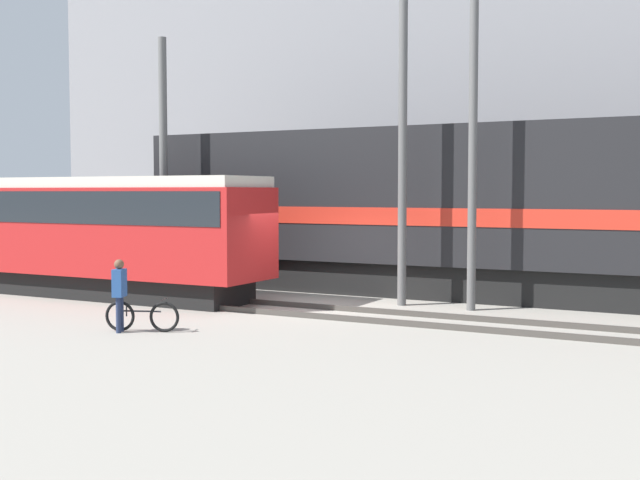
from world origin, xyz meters
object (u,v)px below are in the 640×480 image
Objects in this scene: bicycle at (142,316)px; utility_pole_left at (164,164)px; person at (119,288)px; utility_pole_right at (473,122)px; utility_pole_center at (403,137)px; streetcar at (111,229)px; freight_locomotive at (489,209)px.

utility_pole_left is at bearing 125.22° from bicycle.
person is 0.16× the size of utility_pole_right.
person is at bearing -119.78° from utility_pole_center.
utility_pole_center is (8.08, 2.42, 2.55)m from streetcar.
person is at bearing -142.13° from bicycle.
streetcar is at bearing 138.32° from bicycle.
streetcar is 3.11m from utility_pole_left.
person is 0.18× the size of utility_pole_center.
utility_pole_left reaches higher than person.
person is at bearing -130.61° from utility_pole_right.
person is 9.75m from utility_pole_right.
bicycle is (-5.20, -8.91, -2.24)m from freight_locomotive.
utility_pole_right reaches higher than utility_pole_center.
utility_pole_left is at bearing 180.00° from utility_pole_right.
utility_pole_right reaches higher than streetcar.
freight_locomotive is at bearing 58.80° from person.
person is 8.59m from utility_pole_center.
utility_pole_center reaches higher than utility_pole_left.
streetcar is at bearing -166.43° from utility_pole_right.
utility_pole_center is at bearing -124.98° from freight_locomotive.
utility_pole_right is at bearing 0.00° from utility_pole_left.
freight_locomotive is 2.22× the size of utility_pole_right.
bicycle is 9.60m from utility_pole_right.
freight_locomotive is at bearing 95.75° from utility_pole_right.
bicycle is 0.18× the size of utility_pole_center.
utility_pole_center is 0.93× the size of utility_pole_right.
streetcar is at bearing -89.84° from utility_pole_left.
utility_pole_center is at bearing 60.22° from person.
streetcar is 6.13× the size of bicycle.
bicycle is at bearing -118.37° from utility_pole_center.
utility_pole_left is (-4.21, 6.78, 2.98)m from person.
utility_pole_left is 8.11m from utility_pole_center.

